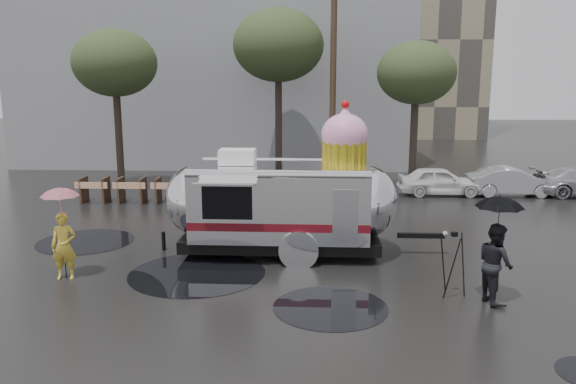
{
  "coord_description": "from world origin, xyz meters",
  "views": [
    {
      "loc": [
        1.55,
        -11.59,
        4.75
      ],
      "look_at": [
        0.92,
        3.63,
        1.73
      ],
      "focal_mm": 35.0,
      "sensor_mm": 36.0,
      "label": 1
    }
  ],
  "objects_px": {
    "airstream_trailer": "(284,200)",
    "person_left": "(64,246)",
    "tripod": "(453,258)",
    "person_right": "(495,263)"
  },
  "relations": [
    {
      "from": "airstream_trailer",
      "to": "tripod",
      "type": "bearing_deg",
      "value": -37.37
    },
    {
      "from": "person_left",
      "to": "tripod",
      "type": "distance_m",
      "value": 9.2
    },
    {
      "from": "person_left",
      "to": "person_right",
      "type": "relative_size",
      "value": 0.93
    },
    {
      "from": "person_left",
      "to": "tripod",
      "type": "bearing_deg",
      "value": -11.43
    },
    {
      "from": "person_left",
      "to": "tripod",
      "type": "xyz_separation_m",
      "value": [
        9.17,
        -0.71,
        0.05
      ]
    },
    {
      "from": "tripod",
      "to": "person_right",
      "type": "bearing_deg",
      "value": -37.27
    },
    {
      "from": "airstream_trailer",
      "to": "person_left",
      "type": "height_order",
      "value": "airstream_trailer"
    },
    {
      "from": "airstream_trailer",
      "to": "person_left",
      "type": "bearing_deg",
      "value": -155.0
    },
    {
      "from": "person_right",
      "to": "tripod",
      "type": "height_order",
      "value": "person_right"
    },
    {
      "from": "person_right",
      "to": "airstream_trailer",
      "type": "bearing_deg",
      "value": 41.38
    }
  ]
}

